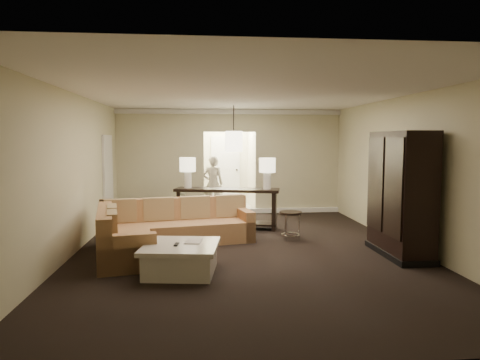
{
  "coord_description": "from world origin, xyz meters",
  "views": [
    {
      "loc": [
        -0.81,
        -7.49,
        1.97
      ],
      "look_at": [
        0.01,
        1.2,
        1.16
      ],
      "focal_mm": 32.0,
      "sensor_mm": 36.0,
      "label": 1
    }
  ],
  "objects": [
    {
      "name": "ground",
      "position": [
        0.0,
        0.0,
        0.0
      ],
      "size": [
        8.0,
        8.0,
        0.0
      ],
      "primitive_type": "plane",
      "color": "black",
      "rests_on": "ground"
    },
    {
      "name": "wall_back",
      "position": [
        0.0,
        4.0,
        1.4
      ],
      "size": [
        6.0,
        0.04,
        2.8
      ],
      "primitive_type": "cube",
      "color": "#BCB68E",
      "rests_on": "ground"
    },
    {
      "name": "wall_front",
      "position": [
        0.0,
        -4.0,
        1.4
      ],
      "size": [
        6.0,
        0.04,
        2.8
      ],
      "primitive_type": "cube",
      "color": "#BCB68E",
      "rests_on": "ground"
    },
    {
      "name": "wall_left",
      "position": [
        -3.0,
        0.0,
        1.4
      ],
      "size": [
        0.04,
        8.0,
        2.8
      ],
      "primitive_type": "cube",
      "color": "#BCB68E",
      "rests_on": "ground"
    },
    {
      "name": "wall_right",
      "position": [
        3.0,
        0.0,
        1.4
      ],
      "size": [
        0.04,
        8.0,
        2.8
      ],
      "primitive_type": "cube",
      "color": "#BCB68E",
      "rests_on": "ground"
    },
    {
      "name": "ceiling",
      "position": [
        0.0,
        0.0,
        2.8
      ],
      "size": [
        6.0,
        8.0,
        0.02
      ],
      "primitive_type": "cube",
      "color": "white",
      "rests_on": "wall_back"
    },
    {
      "name": "crown_molding",
      "position": [
        0.0,
        3.95,
        2.73
      ],
      "size": [
        6.0,
        0.1,
        0.12
      ],
      "primitive_type": "cube",
      "color": "silver",
      "rests_on": "wall_back"
    },
    {
      "name": "baseboard",
      "position": [
        0.0,
        3.95,
        0.06
      ],
      "size": [
        6.0,
        0.1,
        0.12
      ],
      "primitive_type": "cube",
      "color": "silver",
      "rests_on": "ground"
    },
    {
      "name": "side_door",
      "position": [
        -2.97,
        2.8,
        1.05
      ],
      "size": [
        0.05,
        0.9,
        2.1
      ],
      "primitive_type": "cube",
      "color": "silver",
      "rests_on": "ground"
    },
    {
      "name": "foyer",
      "position": [
        0.0,
        5.34,
        1.3
      ],
      "size": [
        1.44,
        2.02,
        2.8
      ],
      "color": "beige",
      "rests_on": "ground"
    },
    {
      "name": "sectional_sofa",
      "position": [
        -1.51,
        0.31,
        0.34
      ],
      "size": [
        3.0,
        2.73,
        0.86
      ],
      "rotation": [
        0.0,
        0.0,
        0.2
      ],
      "color": "brown",
      "rests_on": "ground"
    },
    {
      "name": "coffee_table",
      "position": [
        -1.1,
        -1.2,
        0.22
      ],
      "size": [
        1.22,
        1.22,
        0.46
      ],
      "rotation": [
        0.0,
        0.0,
        -0.14
      ],
      "color": "beige",
      "rests_on": "ground"
    },
    {
      "name": "console_table",
      "position": [
        -0.21,
        2.0,
        0.54
      ],
      "size": [
        2.39,
        1.05,
        0.9
      ],
      "rotation": [
        0.0,
        0.0,
        -0.23
      ],
      "color": "black",
      "rests_on": "ground"
    },
    {
      "name": "armoire",
      "position": [
        2.59,
        -0.56,
        1.02
      ],
      "size": [
        0.63,
        1.48,
        2.13
      ],
      "color": "black",
      "rests_on": "ground"
    },
    {
      "name": "drink_table",
      "position": [
        0.98,
        0.76,
        0.4
      ],
      "size": [
        0.45,
        0.45,
        0.56
      ],
      "rotation": [
        0.0,
        0.0,
        -0.15
      ],
      "color": "black",
      "rests_on": "ground"
    },
    {
      "name": "table_lamp_left",
      "position": [
        -1.08,
        2.2,
        1.36
      ],
      "size": [
        0.36,
        0.36,
        0.69
      ],
      "color": "white",
      "rests_on": "console_table"
    },
    {
      "name": "table_lamp_right",
      "position": [
        0.67,
        1.8,
        1.36
      ],
      "size": [
        0.36,
        0.36,
        0.69
      ],
      "color": "white",
      "rests_on": "console_table"
    },
    {
      "name": "pendant_light",
      "position": [
        0.0,
        2.7,
        1.95
      ],
      "size": [
        0.38,
        0.38,
        1.09
      ],
      "color": "black",
      "rests_on": "ceiling"
    },
    {
      "name": "person",
      "position": [
        -0.45,
        4.3,
        0.86
      ],
      "size": [
        0.63,
        0.42,
        1.72
      ],
      "primitive_type": "imported",
      "rotation": [
        0.0,
        0.0,
        3.16
      ],
      "color": "beige",
      "rests_on": "ground"
    }
  ]
}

